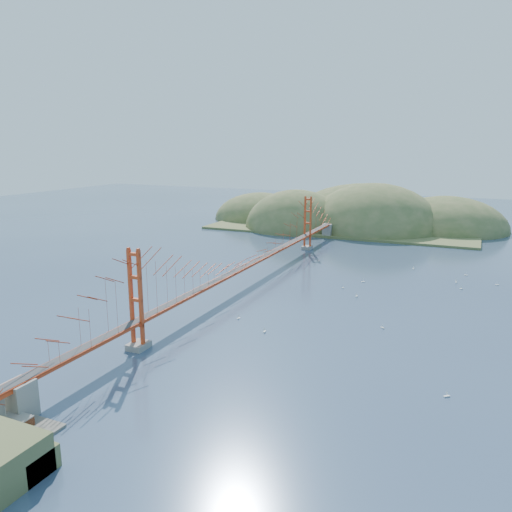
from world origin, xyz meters
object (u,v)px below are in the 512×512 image
at_px(sailboat_0, 265,331).
at_px(fort, 7,422).
at_px(bridge, 250,242).
at_px(sailboat_1, 461,288).

bearing_deg(sailboat_0, fort, -110.64).
bearing_deg(fort, bridge, 90.48).
relative_size(bridge, sailboat_1, 146.82).
bearing_deg(sailboat_1, sailboat_0, -125.40).
xyz_separation_m(fort, sailboat_1, (32.01, 58.35, -0.52)).
height_order(bridge, fort, bridge).
bearing_deg(sailboat_0, sailboat_1, 54.60).
relative_size(fort, sailboat_1, 5.75).
relative_size(bridge, fort, 25.51).
height_order(bridge, sailboat_1, bridge).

